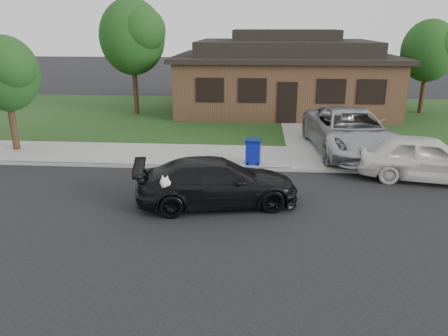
# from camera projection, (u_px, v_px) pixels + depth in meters

# --- Properties ---
(ground) EXTENTS (120.00, 120.00, 0.00)m
(ground) POSITION_uv_depth(u_px,v_px,m) (170.00, 206.00, 12.79)
(ground) COLOR black
(ground) RESTS_ON ground
(sidewalk) EXTENTS (60.00, 3.00, 0.12)m
(sidewalk) POSITION_uv_depth(u_px,v_px,m) (194.00, 156.00, 17.50)
(sidewalk) COLOR gray
(sidewalk) RESTS_ON ground
(curb) EXTENTS (60.00, 0.12, 0.12)m
(curb) POSITION_uv_depth(u_px,v_px,m) (189.00, 167.00, 16.08)
(curb) COLOR gray
(curb) RESTS_ON ground
(lawn) EXTENTS (60.00, 13.00, 0.13)m
(lawn) POSITION_uv_depth(u_px,v_px,m) (214.00, 116.00, 25.07)
(lawn) COLOR #193814
(lawn) RESTS_ON ground
(driveway) EXTENTS (4.50, 13.00, 0.14)m
(driveway) POSITION_uv_depth(u_px,v_px,m) (327.00, 130.00, 21.79)
(driveway) COLOR gray
(driveway) RESTS_ON ground
(sedan) EXTENTS (5.04, 2.86, 1.38)m
(sedan) POSITION_uv_depth(u_px,v_px,m) (217.00, 182.00, 12.74)
(sedan) COLOR black
(sedan) RESTS_ON ground
(minivan) EXTENTS (3.43, 6.46, 1.73)m
(minivan) POSITION_uv_depth(u_px,v_px,m) (350.00, 131.00, 17.48)
(minivan) COLOR #A7A9AE
(minivan) RESTS_ON driveway
(white_compact) EXTENTS (4.79, 2.64, 1.54)m
(white_compact) POSITION_uv_depth(u_px,v_px,m) (427.00, 158.00, 14.75)
(white_compact) COLOR silver
(white_compact) RESTS_ON ground
(recycling_bin) EXTENTS (0.61, 0.63, 0.94)m
(recycling_bin) POSITION_uv_depth(u_px,v_px,m) (253.00, 151.00, 16.20)
(recycling_bin) COLOR #0E199B
(recycling_bin) RESTS_ON sidewalk
(house) EXTENTS (12.60, 8.60, 4.65)m
(house) POSITION_uv_depth(u_px,v_px,m) (284.00, 76.00, 26.02)
(house) COLOR #422B1C
(house) RESTS_ON ground
(tree_0) EXTENTS (3.78, 3.60, 6.34)m
(tree_0) POSITION_uv_depth(u_px,v_px,m) (134.00, 36.00, 23.89)
(tree_0) COLOR #332114
(tree_0) RESTS_ON ground
(tree_1) EXTENTS (3.15, 3.00, 5.25)m
(tree_1) POSITION_uv_depth(u_px,v_px,m) (432.00, 50.00, 24.36)
(tree_1) COLOR #332114
(tree_1) RESTS_ON ground
(tree_2) EXTENTS (2.73, 2.60, 4.59)m
(tree_2) POSITION_uv_depth(u_px,v_px,m) (7.00, 73.00, 17.14)
(tree_2) COLOR #332114
(tree_2) RESTS_ON ground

